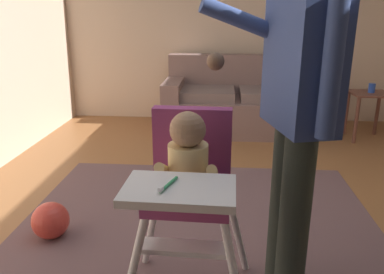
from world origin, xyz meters
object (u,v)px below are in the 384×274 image
object	(u,v)px
high_chair	(189,176)
sippy_cup	(372,88)
toy_ball_second	(50,220)
adult_standing	(296,115)
couch	(237,102)
side_table	(369,105)

from	to	relation	value
high_chair	sippy_cup	size ratio (longest dim) A/B	9.60
toy_ball_second	sippy_cup	bearing A→B (deg)	39.59
adult_standing	sippy_cup	world-z (taller)	adult_standing
adult_standing	toy_ball_second	xyz separation A→B (m)	(-1.36, 0.39, -0.80)
couch	sippy_cup	bearing A→B (deg)	79.81
high_chair	toy_ball_second	xyz separation A→B (m)	(-0.90, 0.50, -0.55)
high_chair	sippy_cup	world-z (taller)	high_chair
high_chair	toy_ball_second	size ratio (longest dim) A/B	4.21
adult_standing	toy_ball_second	distance (m)	1.62
adult_standing	high_chair	bearing A→B (deg)	-0.10
side_table	toy_ball_second	bearing A→B (deg)	-140.35
high_chair	toy_ball_second	world-z (taller)	high_chair
side_table	sippy_cup	size ratio (longest dim) A/B	5.20
sippy_cup	couch	bearing A→B (deg)	169.81
adult_standing	side_table	distance (m)	2.93
adult_standing	side_table	world-z (taller)	adult_standing
couch	side_table	size ratio (longest dim) A/B	3.21
high_chair	side_table	world-z (taller)	high_chair
toy_ball_second	side_table	size ratio (longest dim) A/B	0.44
high_chair	adult_standing	bearing A→B (deg)	105.49
couch	high_chair	distance (m)	2.98
high_chair	sippy_cup	xyz separation A→B (m)	(1.75, 2.69, -0.09)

